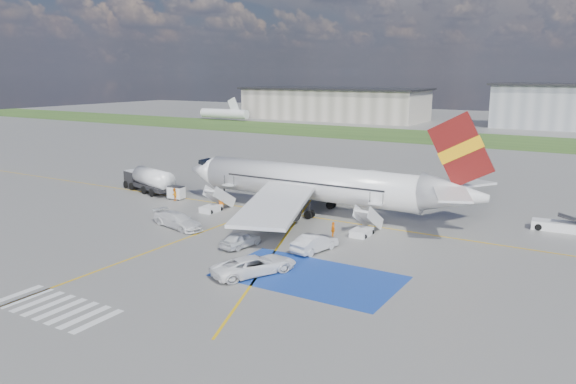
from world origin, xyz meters
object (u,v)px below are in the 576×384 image
Objects in this scene: fuel_tanker at (149,182)px; van_white_b at (178,218)px; car_silver_a at (241,239)px; belt_loader at (562,227)px; airliner at (321,184)px; van_white_a at (255,262)px; gpu_cart at (176,193)px; car_silver_b at (315,243)px.

van_white_b is at bearing -20.29° from fuel_tanker.
fuel_tanker is 2.32× the size of car_silver_a.
belt_loader is 38.51m from van_white_b.
airliner is 7.00× the size of van_white_a.
fuel_tanker is at bearing -5.64° from van_white_a.
gpu_cart is at bearing 57.52° from van_white_b.
car_silver_a is at bearing -36.04° from gpu_cart.
gpu_cart reaches higher than car_silver_b.
airliner is 7.11× the size of van_white_b.
gpu_cart is 43.56m from belt_loader.
belt_loader is at bearing 14.41° from airliner.
airliner is at bearing 5.47° from gpu_cart.
gpu_cart reaches higher than car_silver_a.
van_white_b is (-9.36, 2.03, 0.30)m from car_silver_a.
car_silver_a is 7.15m from van_white_a.
fuel_tanker is 49.20m from belt_loader.
fuel_tanker is at bearing -7.75° from car_silver_b.
gpu_cart is 0.39× the size of van_white_a.
van_white_a is at bearing 91.79° from car_silver_b.
fuel_tanker is (-24.73, -1.52, -2.03)m from airliner.
airliner is 7.65× the size of car_silver_b.
belt_loader reaches higher than car_silver_a.
car_silver_a is at bearing -12.08° from fuel_tanker.
van_white_a is (23.37, -16.85, 0.24)m from gpu_cart.
airliner reaches higher than gpu_cart.
airliner is 6.22× the size of belt_loader.
gpu_cart is (-18.75, -2.93, -2.64)m from airliner.
van_white_b is (9.00, -9.72, 0.27)m from gpu_cart.
belt_loader is at bearing 25.28° from fuel_tanker.
car_silver_b is at bearing -138.64° from belt_loader.
gpu_cart is at bearing -171.12° from airliner.
van_white_a is at bearing -39.21° from gpu_cart.
belt_loader is 1.40× the size of car_silver_a.
van_white_b is (-33.61, -18.78, 0.58)m from belt_loader.
fuel_tanker reaches higher than van_white_a.
van_white_a is (5.01, -5.10, 0.27)m from car_silver_a.
airliner is 20.45m from van_white_a.
van_white_b reaches higher than belt_loader.
van_white_b reaches higher than gpu_cart.
belt_loader is (23.86, 6.13, -2.96)m from airliner.
car_silver_b is 0.93× the size of van_white_b.
car_silver_a is 9.59m from van_white_b.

